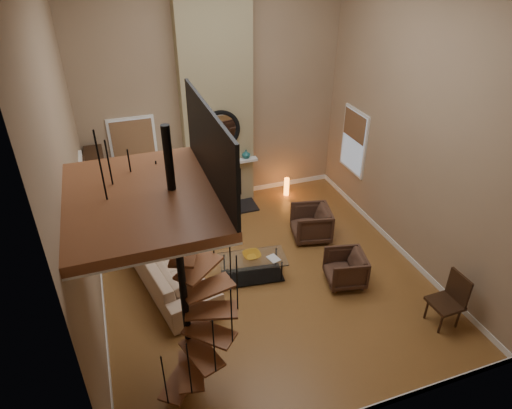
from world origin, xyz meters
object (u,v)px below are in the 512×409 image
object	(u,v)px
coffee_table	(253,266)
sofa	(170,269)
hutch	(101,190)
armchair_far	(349,268)
side_chair	(450,298)
accent_lamp	(287,187)
floor_lamp	(166,178)
armchair_near	(314,223)

from	to	relation	value
coffee_table	sofa	bearing A→B (deg)	169.90
hutch	sofa	xyz separation A→B (m)	(1.02, -2.50, -0.55)
armchair_far	coffee_table	xyz separation A→B (m)	(-1.65, 0.75, -0.07)
side_chair	coffee_table	bearing A→B (deg)	141.44
coffee_table	accent_lamp	distance (m)	3.30
floor_lamp	armchair_far	bearing A→B (deg)	-43.34
armchair_near	side_chair	bearing A→B (deg)	31.42
armchair_far	coffee_table	bearing A→B (deg)	-102.20
armchair_near	side_chair	size ratio (longest dim) A/B	0.80
hutch	side_chair	world-z (taller)	hutch
armchair_near	armchair_far	distance (m)	1.60
armchair_far	accent_lamp	world-z (taller)	armchair_far
armchair_near	hutch	bearing A→B (deg)	-101.75
hutch	accent_lamp	world-z (taller)	hutch
hutch	side_chair	bearing A→B (deg)	-43.08
armchair_near	side_chair	world-z (taller)	side_chair
floor_lamp	accent_lamp	bearing A→B (deg)	14.24
sofa	side_chair	size ratio (longest dim) A/B	2.43
sofa	armchair_near	xyz separation A→B (m)	(3.24, 0.57, -0.04)
hutch	floor_lamp	bearing A→B (deg)	-31.29
accent_lamp	hutch	bearing A→B (deg)	179.51
hutch	floor_lamp	size ratio (longest dim) A/B	1.06
hutch	armchair_far	xyz separation A→B (m)	(4.21, -3.52, -0.60)
armchair_near	accent_lamp	world-z (taller)	armchair_near
sofa	armchair_far	distance (m)	3.35
sofa	coffee_table	size ratio (longest dim) A/B	1.83
sofa	coffee_table	world-z (taller)	sofa
coffee_table	floor_lamp	xyz separation A→B (m)	(-1.21, 1.96, 1.13)
hutch	armchair_near	size ratio (longest dim) A/B	2.23
armchair_far	floor_lamp	xyz separation A→B (m)	(-2.87, 2.71, 1.06)
side_chair	hutch	bearing A→B (deg)	136.92
armchair_far	sofa	bearing A→B (deg)	-95.59
armchair_near	accent_lamp	size ratio (longest dim) A/B	1.74
floor_lamp	armchair_near	bearing A→B (deg)	-20.76
floor_lamp	side_chair	xyz separation A→B (m)	(3.96, -4.15, -0.89)
accent_lamp	armchair_near	bearing A→B (deg)	-94.12
side_chair	accent_lamp	bearing A→B (deg)	100.40
coffee_table	armchair_far	bearing A→B (deg)	-24.43
hutch	armchair_near	bearing A→B (deg)	-24.27
sofa	coffee_table	xyz separation A→B (m)	(1.53, -0.27, -0.11)
hutch	accent_lamp	xyz separation A→B (m)	(4.40, -0.04, -0.70)
floor_lamp	hutch	bearing A→B (deg)	148.71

